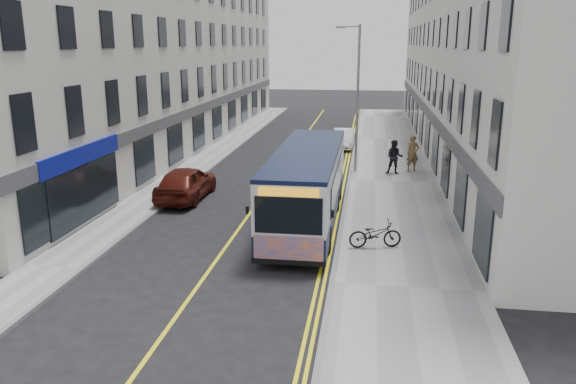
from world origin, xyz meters
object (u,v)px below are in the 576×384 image
(city_bus, at_px, (307,184))
(car_maroon, at_px, (186,183))
(streetlamp, at_px, (356,94))
(pedestrian_far, at_px, (395,157))
(car_white, at_px, (343,138))
(bicycle, at_px, (375,234))
(pedestrian_near, at_px, (413,153))

(city_bus, relative_size, car_maroon, 2.25)
(streetlamp, distance_m, pedestrian_far, 4.00)
(streetlamp, height_order, car_white, streetlamp)
(streetlamp, xyz_separation_m, city_bus, (-1.60, -9.29, -2.73))
(bicycle, bearing_deg, pedestrian_far, -18.58)
(bicycle, bearing_deg, car_maroon, 44.29)
(city_bus, relative_size, pedestrian_far, 5.57)
(city_bus, height_order, pedestrian_near, city_bus)
(bicycle, height_order, pedestrian_far, pedestrian_far)
(streetlamp, xyz_separation_m, bicycle, (1.11, -12.02, -3.78))
(bicycle, relative_size, pedestrian_far, 0.99)
(city_bus, distance_m, pedestrian_far, 9.69)
(streetlamp, bearing_deg, city_bus, -99.80)
(streetlamp, relative_size, pedestrian_far, 4.28)
(bicycle, xyz_separation_m, pedestrian_near, (2.10, 12.49, 0.52))
(city_bus, bearing_deg, pedestrian_far, 66.90)
(streetlamp, relative_size, city_bus, 0.77)
(bicycle, xyz_separation_m, pedestrian_far, (1.08, 11.63, 0.45))
(city_bus, xyz_separation_m, bicycle, (2.71, -2.73, -1.05))
(car_white, relative_size, car_maroon, 0.84)
(city_bus, distance_m, pedestrian_near, 10.90)
(city_bus, height_order, car_maroon, city_bus)
(bicycle, bearing_deg, city_bus, 31.56)
(streetlamp, xyz_separation_m, pedestrian_near, (3.21, 0.47, -3.26))
(pedestrian_near, xyz_separation_m, car_maroon, (-10.78, -6.97, -0.34))
(pedestrian_near, bearing_deg, city_bus, -138.18)
(city_bus, height_order, bicycle, city_bus)
(city_bus, distance_m, car_maroon, 6.64)
(streetlamp, relative_size, car_maroon, 1.73)
(streetlamp, bearing_deg, pedestrian_near, 8.38)
(car_maroon, bearing_deg, city_bus, 155.90)
(streetlamp, xyz_separation_m, car_maroon, (-7.57, -6.50, -3.59))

